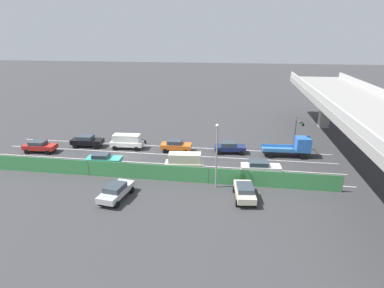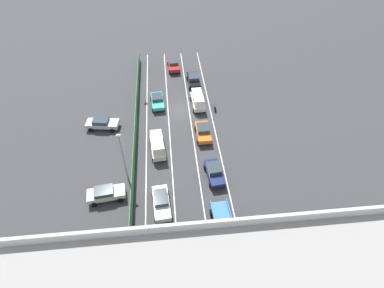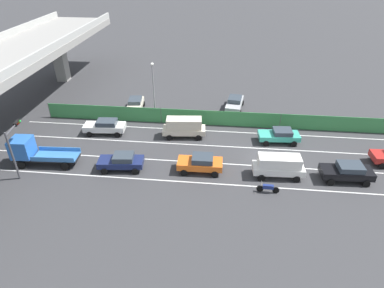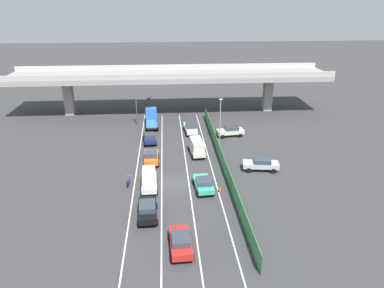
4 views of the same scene
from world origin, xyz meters
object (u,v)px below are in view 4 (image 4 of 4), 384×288
object	(u,v)px
car_sedan_navy	(150,137)
car_van_cream	(197,146)
car_sedan_red	(181,242)
parked_wagon_silver	(261,164)
street_lamp	(220,117)
car_taxi_teal	(203,184)
flatbed_truck_blue	(151,117)
car_sedan_white	(191,128)
car_sedan_black	(147,209)
parked_sedan_cream	(230,131)
motorcycle	(129,181)
traffic_light	(142,105)
car_taxi_orange	(151,157)
car_van_white	(149,179)
traffic_cone	(220,189)

from	to	relation	value
car_sedan_navy	car_van_cream	xyz separation A→B (m)	(6.80, -5.10, 0.37)
car_sedan_navy	car_sedan_red	bearing A→B (deg)	-82.24
parked_wagon_silver	street_lamp	world-z (taller)	street_lamp
car_taxi_teal	flatbed_truck_blue	xyz separation A→B (m)	(-6.64, 24.20, 0.52)
car_sedan_white	flatbed_truck_blue	world-z (taller)	flatbed_truck_blue
parked_wagon_silver	car_sedan_black	bearing A→B (deg)	-144.84
flatbed_truck_blue	parked_sedan_cream	bearing A→B (deg)	-27.82
car_sedan_white	car_van_cream	world-z (taller)	car_van_cream
motorcycle	street_lamp	world-z (taller)	street_lamp
parked_wagon_silver	traffic_light	distance (m)	25.64
car_sedan_black	parked_sedan_cream	bearing A→B (deg)	61.33
car_sedan_black	car_sedan_navy	bearing A→B (deg)	91.27
car_taxi_teal	street_lamp	world-z (taller)	street_lamp
car_sedan_white	car_sedan_red	bearing A→B (deg)	-95.70
car_sedan_red	car_sedan_navy	bearing A→B (deg)	97.76
car_taxi_orange	parked_wagon_silver	size ratio (longest dim) A/B	0.88
car_van_white	street_lamp	world-z (taller)	street_lamp
street_lamp	traffic_cone	size ratio (longest dim) A/B	10.13
traffic_light	traffic_cone	size ratio (longest dim) A/B	6.93
car_sedan_navy	traffic_light	world-z (taller)	traffic_light
car_sedan_navy	car_sedan_white	world-z (taller)	car_sedan_white
flatbed_truck_blue	car_sedan_black	bearing A→B (deg)	-89.18
car_sedan_white	traffic_light	bearing A→B (deg)	146.78
parked_wagon_silver	car_sedan_red	bearing A→B (deg)	-125.62
car_sedan_navy	street_lamp	distance (m)	11.24
car_sedan_white	car_taxi_orange	world-z (taller)	car_sedan_white
traffic_light	car_taxi_orange	bearing A→B (deg)	-83.29
car_sedan_white	street_lamp	world-z (taller)	street_lamp
car_sedan_black	street_lamp	bearing A→B (deg)	62.55
parked_sedan_cream	car_sedan_black	bearing A→B (deg)	-118.67
car_sedan_black	traffic_cone	size ratio (longest dim) A/B	6.60
car_sedan_red	motorcycle	distance (m)	13.88
parked_wagon_silver	traffic_light	size ratio (longest dim) A/B	0.99
motorcycle	traffic_light	size ratio (longest dim) A/B	0.40
car_sedan_white	parked_sedan_cream	xyz separation A→B (m)	(6.29, -1.84, -0.03)
car_sedan_navy	car_sedan_black	world-z (taller)	car_sedan_black
car_sedan_red	traffic_cone	world-z (taller)	car_sedan_red
car_van_white	motorcycle	distance (m)	2.83
street_lamp	car_van_white	bearing A→B (deg)	-127.09
car_sedan_black	street_lamp	size ratio (longest dim) A/B	0.65
car_van_white	traffic_cone	distance (m)	8.31
car_taxi_orange	traffic_cone	size ratio (longest dim) A/B	6.08
car_sedan_navy	car_taxi_orange	xyz separation A→B (m)	(0.47, -7.45, 0.03)
motorcycle	car_sedan_white	bearing A→B (deg)	63.48
car_van_white	flatbed_truck_blue	xyz separation A→B (m)	(-0.38, 23.33, 0.17)
car_taxi_teal	motorcycle	distance (m)	8.99
car_sedan_white	flatbed_truck_blue	distance (m)	8.18
car_sedan_black	flatbed_truck_blue	distance (m)	29.42
car_taxi_teal	traffic_light	xyz separation A→B (m)	(-8.15, 24.55, 2.58)
car_taxi_teal	parked_sedan_cream	distance (m)	18.50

